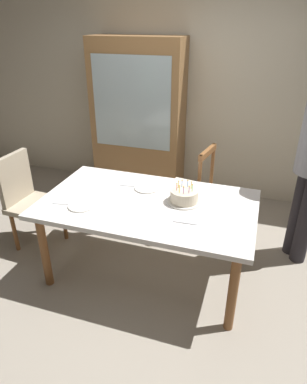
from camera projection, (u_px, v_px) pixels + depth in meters
The scene contains 12 objects.
ground at pixel (148, 271), 3.12m from camera, with size 6.40×6.40×0.00m, color #9E9384.
back_wall at pixel (197, 90), 4.08m from camera, with size 6.40×0.10×2.60m, color beige.
dining_table at pixel (148, 210), 2.82m from camera, with size 1.75×1.02×0.73m.
birthday_cake at pixel (184, 196), 2.75m from camera, with size 0.28×0.28×0.18m.
plate_near_celebrant at pixel (82, 206), 2.72m from camera, with size 0.22×0.22×0.01m, color white.
plate_far_side at pixel (147, 188), 3.00m from camera, with size 0.22×0.22×0.01m, color white.
fork_near_celebrant at pixel (63, 204), 2.75m from camera, with size 0.18×0.02×0.01m, color silver.
fork_far_side at pixel (130, 186), 3.04m from camera, with size 0.18×0.02×0.01m, color silver.
fork_near_guest at pixel (185, 223), 2.49m from camera, with size 0.18×0.02×0.01m, color silver.
chair_spindle_back at pixel (189, 191), 3.55m from camera, with size 0.51×0.51×0.95m.
chair_upholstered at pixel (27, 197), 3.28m from camera, with size 0.46×0.46×0.95m.
china_cabinet at pixel (138, 120), 4.17m from camera, with size 1.10×0.45×1.90m.
Camera 1 is at (0.80, -2.30, 2.08)m, focal length 31.73 mm.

